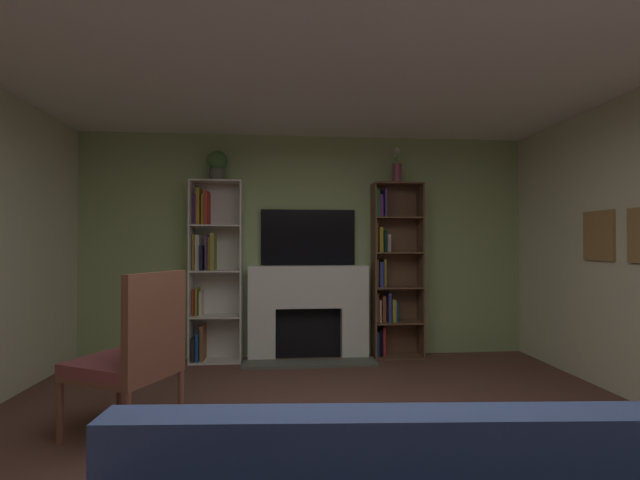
% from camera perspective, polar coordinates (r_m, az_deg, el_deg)
% --- Properties ---
extents(wall_back_accent, '(5.50, 0.06, 2.68)m').
position_cam_1_polar(wall_back_accent, '(5.25, -1.64, -0.76)').
color(wall_back_accent, '#9DB678').
rests_on(wall_back_accent, ground_plane).
extents(ceiling, '(5.50, 5.84, 0.06)m').
position_cam_1_polar(ceiling, '(2.73, 2.36, 29.23)').
color(ceiling, white).
rests_on(ceiling, wall_back_accent).
extents(fireplace, '(1.51, 0.54, 1.10)m').
position_cam_1_polar(fireplace, '(5.15, -1.54, -9.16)').
color(fireplace, white).
rests_on(fireplace, ground_plane).
extents(tv, '(1.13, 0.06, 0.67)m').
position_cam_1_polar(tv, '(5.19, -1.60, 0.35)').
color(tv, black).
rests_on(tv, fireplace).
extents(bookshelf_left, '(0.59, 0.31, 2.09)m').
position_cam_1_polar(bookshelf_left, '(5.17, -14.30, -3.70)').
color(bookshelf_left, silver).
rests_on(bookshelf_left, ground_plane).
extents(bookshelf_right, '(0.59, 0.29, 2.09)m').
position_cam_1_polar(bookshelf_right, '(5.28, 9.41, -4.19)').
color(bookshelf_right, brown).
rests_on(bookshelf_right, ground_plane).
extents(potted_plant, '(0.24, 0.24, 0.35)m').
position_cam_1_polar(potted_plant, '(5.20, -13.56, 9.76)').
color(potted_plant, '#54554E').
rests_on(potted_plant, bookshelf_left).
extents(vase_with_flowers, '(0.11, 0.11, 0.43)m').
position_cam_1_polar(vase_with_flowers, '(5.32, 10.23, 9.07)').
color(vase_with_flowers, '#833B52').
rests_on(vase_with_flowers, bookshelf_right).
extents(armchair, '(0.82, 0.78, 1.16)m').
position_cam_1_polar(armchair, '(3.38, -23.53, -13.80)').
color(armchair, brown).
rests_on(armchair, ground_plane).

